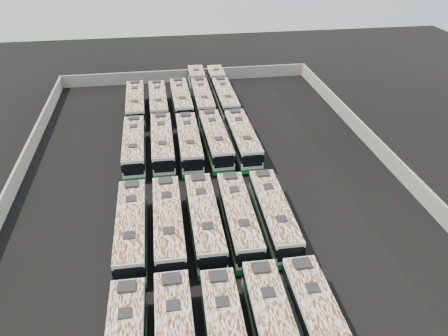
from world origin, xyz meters
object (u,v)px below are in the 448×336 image
(bus_midback_left, at_px, (162,144))
(bus_back_center, at_px, (181,101))
(bus_midfront_far_right, at_px, (274,214))
(bus_front_far_right, at_px, (323,333))
(bus_midfront_far_left, at_px, (132,229))
(bus_back_left, at_px, (158,103))
(bus_midback_right, at_px, (216,140))
(bus_back_far_left, at_px, (136,104))
(bus_midback_center, at_px, (189,143))
(bus_midfront_left, at_px, (169,225))
(bus_midback_far_right, at_px, (242,139))
(bus_back_far_right, at_px, (222,91))
(bus_midfront_right, at_px, (239,218))
(bus_midback_far_left, at_px, (134,146))
(bus_midfront_center, at_px, (204,221))
(bus_back_right, at_px, (201,92))

(bus_midback_left, distance_m, bus_back_center, 14.53)
(bus_midfront_far_right, bearing_deg, bus_front_far_right, -89.13)
(bus_midfront_far_left, distance_m, bus_back_left, 31.04)
(bus_midback_right, bearing_deg, bus_back_far_left, 126.07)
(bus_midback_center, bearing_deg, bus_back_center, 90.52)
(bus_midfront_left, bearing_deg, bus_midback_far_right, 58.23)
(bus_midfront_left, relative_size, bus_back_far_right, 0.67)
(bus_back_far_left, bearing_deg, bus_back_center, 1.25)
(bus_midfront_right, height_order, bus_midback_far_right, bus_midback_far_right)
(bus_back_far_left, bearing_deg, bus_midback_far_right, -46.04)
(bus_midback_left, distance_m, bus_back_left, 13.93)
(bus_midback_far_left, height_order, bus_back_left, bus_midback_far_left)
(bus_midfront_far_left, xyz_separation_m, bus_midfront_center, (6.92, 0.23, 0.00))
(bus_midback_left, distance_m, bus_midback_right, 6.89)
(bus_midfront_far_left, bearing_deg, bus_back_far_right, 68.12)
(bus_front_far_right, height_order, bus_midback_left, bus_front_far_right)
(bus_midback_left, distance_m, bus_midback_far_right, 10.41)
(bus_back_far_left, distance_m, bus_back_far_right, 14.37)
(bus_back_right, bearing_deg, bus_midback_center, -100.51)
(bus_front_far_right, distance_m, bus_midfront_left, 17.42)
(bus_midback_center, bearing_deg, bus_midfront_far_left, -111.80)
(bus_midback_left, height_order, bus_back_far_left, bus_midback_left)
(bus_midback_right, bearing_deg, bus_midfront_right, -91.31)
(bus_midback_far_left, height_order, bus_back_far_right, bus_midback_far_left)
(bus_midfront_left, height_order, bus_midback_far_right, bus_midfront_left)
(bus_back_center, bearing_deg, bus_midback_center, -90.86)
(bus_midback_center, distance_m, bus_back_center, 14.36)
(bus_front_far_right, height_order, bus_back_right, bus_front_far_right)
(bus_midfront_far_left, relative_size, bus_midfront_far_right, 1.02)
(bus_midback_center, bearing_deg, bus_midback_left, 176.53)
(bus_midback_left, distance_m, bus_back_far_right, 20.06)
(bus_midfront_center, relative_size, bus_midback_center, 1.01)
(bus_back_far_left, xyz_separation_m, bus_back_right, (10.43, 3.52, -0.05))
(bus_midfront_left, distance_m, bus_back_right, 34.91)
(bus_midfront_right, xyz_separation_m, bus_back_far_left, (-10.43, 30.62, 0.03))
(bus_midback_left, relative_size, bus_midback_far_right, 1.00)
(bus_midfront_center, bearing_deg, bus_midfront_far_left, -178.14)
(bus_midback_far_right, bearing_deg, bus_midback_far_left, 179.33)
(bus_back_left, xyz_separation_m, bus_back_right, (6.97, 3.46, 0.01))
(bus_midback_far_right, bearing_deg, bus_midfront_left, -122.37)
(bus_front_far_right, distance_m, bus_midback_far_left, 33.70)
(bus_midback_left, bearing_deg, bus_back_center, 76.70)
(bus_midfront_right, bearing_deg, bus_midback_right, 90.52)
(bus_midfront_left, height_order, bus_back_right, bus_midfront_left)
(bus_back_far_left, relative_size, bus_back_far_right, 0.67)
(bus_midfront_right, height_order, bus_back_far_right, bus_midfront_right)
(bus_midfront_right, bearing_deg, bus_midfront_far_right, 1.55)
(bus_front_far_right, bearing_deg, bus_back_far_right, 90.31)
(bus_midback_far_right, distance_m, bus_back_center, 15.99)
(bus_midfront_center, relative_size, bus_midback_left, 1.00)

